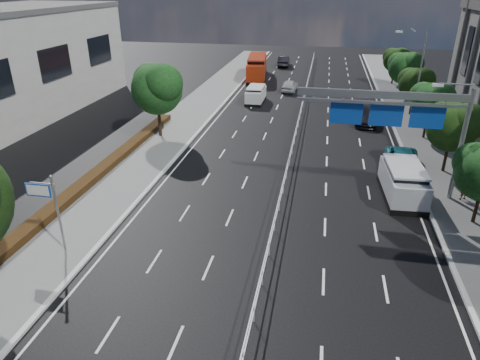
# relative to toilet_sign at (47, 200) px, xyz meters

# --- Properties ---
(ground) EXTENTS (160.00, 160.00, 0.00)m
(ground) POSITION_rel_toilet_sign_xyz_m (10.95, 0.00, -2.94)
(ground) COLOR black
(ground) RESTS_ON ground
(sidewalk_near) EXTENTS (5.00, 140.00, 0.14)m
(sidewalk_near) POSITION_rel_toilet_sign_xyz_m (-0.55, 0.00, -2.87)
(sidewalk_near) COLOR slate
(sidewalk_near) RESTS_ON ground
(kerb_near) EXTENTS (0.25, 140.00, 0.15)m
(kerb_near) POSITION_rel_toilet_sign_xyz_m (1.95, 0.00, -2.87)
(kerb_near) COLOR silver
(kerb_near) RESTS_ON ground
(kerb_far) EXTENTS (0.25, 140.00, 0.15)m
(kerb_far) POSITION_rel_toilet_sign_xyz_m (19.95, 0.00, -2.87)
(kerb_far) COLOR silver
(kerb_far) RESTS_ON ground
(median_fence) EXTENTS (0.05, 85.00, 1.02)m
(median_fence) POSITION_rel_toilet_sign_xyz_m (10.95, 22.50, -2.42)
(median_fence) COLOR silver
(median_fence) RESTS_ON ground
(hedge_near) EXTENTS (1.00, 36.00, 0.44)m
(hedge_near) POSITION_rel_toilet_sign_xyz_m (-2.35, 5.00, -2.58)
(hedge_near) COLOR black
(hedge_near) RESTS_ON sidewalk_near
(toilet_sign) EXTENTS (1.62, 0.18, 4.34)m
(toilet_sign) POSITION_rel_toilet_sign_xyz_m (0.00, 0.00, 0.00)
(toilet_sign) COLOR gray
(toilet_sign) RESTS_ON ground
(overhead_gantry) EXTENTS (10.24, 0.38, 7.45)m
(overhead_gantry) POSITION_rel_toilet_sign_xyz_m (17.69, 10.05, 2.66)
(overhead_gantry) COLOR gray
(overhead_gantry) RESTS_ON ground
(streetlight_far) EXTENTS (2.78, 2.40, 9.00)m
(streetlight_far) POSITION_rel_toilet_sign_xyz_m (21.46, 26.00, 2.27)
(streetlight_far) COLOR gray
(streetlight_far) RESTS_ON ground
(near_tree_back) EXTENTS (4.84, 4.51, 6.69)m
(near_tree_back) POSITION_rel_toilet_sign_xyz_m (-0.99, 17.97, 1.67)
(near_tree_back) COLOR black
(near_tree_back) RESTS_ON ground
(far_tree_d) EXTENTS (3.85, 3.59, 5.34)m
(far_tree_d) POSITION_rel_toilet_sign_xyz_m (22.20, 14.48, 0.74)
(far_tree_d) COLOR black
(far_tree_d) RESTS_ON ground
(far_tree_e) EXTENTS (3.63, 3.38, 5.13)m
(far_tree_e) POSITION_rel_toilet_sign_xyz_m (22.20, 21.98, 0.61)
(far_tree_e) COLOR black
(far_tree_e) RESTS_ON ground
(far_tree_f) EXTENTS (3.52, 3.28, 5.02)m
(far_tree_f) POSITION_rel_toilet_sign_xyz_m (22.20, 29.48, 0.55)
(far_tree_f) COLOR black
(far_tree_f) RESTS_ON ground
(far_tree_g) EXTENTS (3.96, 3.69, 5.45)m
(far_tree_g) POSITION_rel_toilet_sign_xyz_m (22.20, 36.98, 0.81)
(far_tree_g) COLOR black
(far_tree_g) RESTS_ON ground
(far_tree_h) EXTENTS (3.41, 3.18, 4.91)m
(far_tree_h) POSITION_rel_toilet_sign_xyz_m (22.20, 44.48, 0.48)
(far_tree_h) COLOR black
(far_tree_h) RESTS_ON ground
(white_minivan) EXTENTS (1.89, 4.33, 1.88)m
(white_minivan) POSITION_rel_toilet_sign_xyz_m (5.47, 31.56, -2.02)
(white_minivan) COLOR black
(white_minivan) RESTS_ON ground
(red_bus) EXTENTS (3.64, 10.77, 3.15)m
(red_bus) POSITION_rel_toilet_sign_xyz_m (3.45, 45.16, -1.30)
(red_bus) COLOR black
(red_bus) RESTS_ON ground
(near_car_silver) EXTENTS (2.07, 4.40, 1.46)m
(near_car_silver) POSITION_rel_toilet_sign_xyz_m (8.83, 37.95, -2.22)
(near_car_silver) COLOR #B2B3B9
(near_car_silver) RESTS_ON ground
(near_car_dark) EXTENTS (1.87, 4.96, 1.62)m
(near_car_dark) POSITION_rel_toilet_sign_xyz_m (6.31, 55.37, -2.14)
(near_car_dark) COLOR black
(near_car_dark) RESTS_ON ground
(silver_minivan) EXTENTS (2.55, 5.45, 2.22)m
(silver_minivan) POSITION_rel_toilet_sign_xyz_m (18.54, 9.78, -1.86)
(silver_minivan) COLOR black
(silver_minivan) RESTS_ON ground
(parked_car_teal) EXTENTS (2.74, 5.34, 1.44)m
(parked_car_teal) POSITION_rel_toilet_sign_xyz_m (19.21, 14.29, -2.22)
(parked_car_teal) COLOR #196674
(parked_car_teal) RESTS_ON ground
(parked_car_dark) EXTENTS (2.54, 5.28, 1.48)m
(parked_car_dark) POSITION_rel_toilet_sign_xyz_m (17.45, 25.77, -2.20)
(parked_car_dark) COLOR black
(parked_car_dark) RESTS_ON ground
(pedestrian_a) EXTENTS (0.71, 0.64, 1.63)m
(pedestrian_a) POSITION_rel_toilet_sign_xyz_m (22.30, 9.89, -1.99)
(pedestrian_a) COLOR gray
(pedestrian_a) RESTS_ON sidewalk_far
(pedestrian_b) EXTENTS (1.08, 1.04, 1.76)m
(pedestrian_b) POSITION_rel_toilet_sign_xyz_m (24.34, 16.82, -1.92)
(pedestrian_b) COLOR gray
(pedestrian_b) RESTS_ON sidewalk_far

